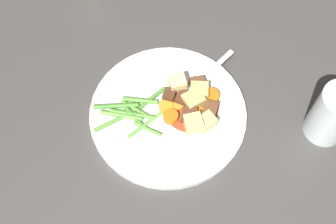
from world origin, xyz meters
The scene contains 31 objects.
ground_plane centered at (0.00, 0.00, 0.00)m, with size 3.00×3.00×0.00m, color #423F3D.
dinner_plate centered at (0.00, 0.00, 0.01)m, with size 0.29×0.29×0.01m, color white.
stew_sauce centered at (0.04, -0.01, 0.01)m, with size 0.10×0.10×0.00m, color #93381E.
carrot_slice_0 centered at (0.08, 0.00, 0.02)m, with size 0.03×0.03×0.01m, color orange.
carrot_slice_1 centered at (0.00, 0.01, 0.02)m, with size 0.03×0.03×0.01m, color orange.
carrot_slice_2 centered at (0.00, -0.01, 0.02)m, with size 0.03×0.03×0.01m, color orange.
carrot_slice_3 centered at (0.05, -0.03, 0.02)m, with size 0.03×0.03×0.01m, color orange.
carrot_slice_4 centered at (0.02, 0.01, 0.02)m, with size 0.03×0.03×0.01m, color orange.
potato_chunk_0 centered at (0.05, 0.00, 0.03)m, with size 0.03×0.03×0.03m, color #DBBC6B.
potato_chunk_1 centered at (0.05, -0.05, 0.02)m, with size 0.03×0.03×0.02m, color #E5CC7A.
potato_chunk_2 centered at (0.07, 0.01, 0.03)m, with size 0.03×0.03×0.02m, color #DBBC6B.
potato_chunk_3 centered at (0.03, 0.04, 0.03)m, with size 0.03×0.03×0.03m, color #EAD68C.
potato_chunk_4 centered at (0.03, -0.04, 0.03)m, with size 0.03×0.03×0.03m, color #E5CC7A.
meat_chunk_0 centered at (0.07, -0.03, 0.02)m, with size 0.03×0.02×0.02m, color brown.
meat_chunk_1 centered at (0.01, 0.03, 0.02)m, with size 0.02×0.02×0.02m, color #4C2B19.
meat_chunk_2 centered at (0.03, -0.03, 0.02)m, with size 0.03×0.02×0.02m, color #56331E.
meat_chunk_3 centered at (0.07, 0.03, 0.02)m, with size 0.02×0.03×0.02m, color brown.
meat_chunk_4 centered at (0.04, 0.01, 0.02)m, with size 0.03×0.03×0.02m, color #4C2B19.
green_bean_0 centered at (-0.02, 0.04, 0.02)m, with size 0.01×0.01×0.06m, color #4C8E33.
green_bean_1 centered at (-0.08, 0.02, 0.02)m, with size 0.01×0.01×0.08m, color #66AD42.
green_bean_2 centered at (-0.07, 0.02, 0.02)m, with size 0.01×0.01×0.07m, color #4C8E33.
green_bean_3 centered at (-0.04, 0.04, 0.02)m, with size 0.01×0.01×0.07m, color #599E38.
green_bean_4 centered at (-0.06, 0.02, 0.02)m, with size 0.01×0.01×0.08m, color #599E38.
green_bean_5 centered at (-0.06, 0.01, 0.02)m, with size 0.01×0.01×0.05m, color #4C8E33.
green_bean_6 centered at (-0.10, 0.01, 0.02)m, with size 0.01×0.01×0.07m, color #599E38.
green_bean_7 centered at (-0.05, -0.02, 0.02)m, with size 0.01×0.01×0.05m, color #599E38.
green_bean_8 centered at (-0.09, 0.04, 0.02)m, with size 0.01×0.01×0.08m, color #4C8E33.
green_bean_9 centered at (-0.04, -0.01, 0.02)m, with size 0.01×0.01×0.08m, color #66AD42.
green_bean_10 centered at (-0.05, 0.02, 0.02)m, with size 0.01×0.01×0.07m, color #599E38.
fork centered at (0.08, 0.04, 0.01)m, with size 0.16×0.09×0.00m.
water_glass centered at (0.25, -0.12, 0.06)m, with size 0.07×0.07×0.12m, color silver.
Camera 1 is at (-0.13, -0.34, 0.72)m, focal length 46.94 mm.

